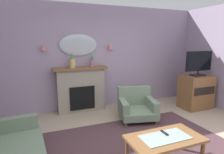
# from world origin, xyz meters

# --- Properties ---
(wall_back) EXTENTS (6.91, 0.10, 2.74)m
(wall_back) POSITION_xyz_m (0.00, 2.59, 1.37)
(wall_back) COLOR #9E8CA8
(wall_back) RESTS_ON ground
(patterned_rug) EXTENTS (3.20, 2.40, 0.01)m
(patterned_rug) POSITION_xyz_m (0.00, 0.20, 0.01)
(patterned_rug) COLOR #4C3338
(patterned_rug) RESTS_ON ground
(fireplace) EXTENTS (1.36, 0.36, 1.16)m
(fireplace) POSITION_xyz_m (-0.55, 2.37, 0.57)
(fireplace) COLOR gray
(fireplace) RESTS_ON ground
(mantel_vase_centre) EXTENTS (0.14, 0.14, 0.37)m
(mantel_vase_centre) POSITION_xyz_m (-0.75, 2.34, 1.32)
(mantel_vase_centre) COLOR tan
(mantel_vase_centre) RESTS_ON fireplace
(mantel_vase_left) EXTENTS (0.11, 0.11, 0.34)m
(mantel_vase_left) POSITION_xyz_m (-0.25, 2.34, 1.32)
(mantel_vase_left) COLOR #9E6084
(mantel_vase_left) RESTS_ON fireplace
(wall_mirror) EXTENTS (0.96, 0.06, 0.56)m
(wall_mirror) POSITION_xyz_m (-0.55, 2.51, 1.71)
(wall_mirror) COLOR #B2BCC6
(wall_sconce_left) EXTENTS (0.14, 0.14, 0.14)m
(wall_sconce_left) POSITION_xyz_m (-1.40, 2.46, 1.66)
(wall_sconce_left) COLOR #D17066
(wall_sconce_right) EXTENTS (0.14, 0.14, 0.14)m
(wall_sconce_right) POSITION_xyz_m (0.30, 2.46, 1.66)
(wall_sconce_right) COLOR #D17066
(coffee_table) EXTENTS (1.10, 0.60, 0.45)m
(coffee_table) POSITION_xyz_m (0.09, -0.28, 0.38)
(coffee_table) COLOR brown
(coffee_table) RESTS_ON ground
(tv_remote) EXTENTS (0.04, 0.16, 0.02)m
(tv_remote) POSITION_xyz_m (0.14, -0.18, 0.45)
(tv_remote) COLOR black
(tv_remote) RESTS_ON coffee_table
(floral_couch) EXTENTS (0.97, 1.77, 0.76)m
(floral_couch) POSITION_xyz_m (-2.07, 0.35, 0.32)
(floral_couch) COLOR gray
(floral_couch) RESTS_ON ground
(armchair_in_corner) EXTENTS (0.97, 0.99, 0.71)m
(armchair_in_corner) POSITION_xyz_m (0.56, 1.41, 0.31)
(armchair_in_corner) COLOR gray
(armchair_in_corner) RESTS_ON ground
(tv_cabinet) EXTENTS (0.80, 0.57, 0.90)m
(tv_cabinet) POSITION_xyz_m (2.41, 1.44, 0.45)
(tv_cabinet) COLOR brown
(tv_cabinet) RESTS_ON ground
(tv_flatscreen) EXTENTS (0.84, 0.24, 0.65)m
(tv_flatscreen) POSITION_xyz_m (2.41, 1.42, 1.25)
(tv_flatscreen) COLOR black
(tv_flatscreen) RESTS_ON tv_cabinet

